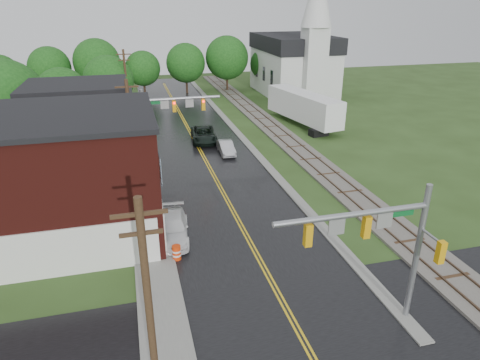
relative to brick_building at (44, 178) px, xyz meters
name	(u,v)px	position (x,y,z in m)	size (l,w,h in m)	color
main_road	(200,150)	(12.48, 15.00, -4.15)	(10.00, 90.00, 0.02)	black
cross_road	(301,336)	(12.48, -13.00, -4.15)	(60.00, 9.00, 0.02)	black
curb_right	(238,133)	(17.88, 20.00, -4.15)	(0.80, 70.00, 0.12)	gray
sidewalk_left	(142,173)	(6.28, 10.00, -4.15)	(2.40, 50.00, 0.12)	gray
brick_building	(44,178)	(0.00, 0.00, 0.00)	(14.30, 10.30, 8.30)	#4D1510
yellow_house	(83,140)	(1.48, 11.00, -0.95)	(8.00, 7.00, 6.40)	tan
darkred_building	(100,124)	(2.48, 20.00, -1.95)	(7.00, 6.00, 4.40)	#3F0F0C
church	(296,59)	(32.48, 38.74, 1.68)	(10.40, 18.40, 20.00)	silver
railroad	(274,129)	(22.48, 20.00, -4.05)	(3.20, 80.00, 0.30)	#59544C
traffic_signal_near	(380,235)	(15.96, -13.00, 0.82)	(7.34, 0.30, 7.20)	gray
traffic_signal_far	(166,112)	(9.01, 12.00, 0.82)	(7.34, 0.43, 7.20)	gray
utility_pole_a	(149,308)	(5.68, -15.00, 0.57)	(1.80, 0.28, 9.00)	#382616
utility_pole_b	(131,133)	(5.68, 7.00, 0.57)	(1.80, 0.28, 9.00)	#382616
utility_pole_c	(127,84)	(5.68, 29.00, 0.57)	(1.80, 0.28, 9.00)	#382616
tree_left_b	(8,102)	(-5.36, 16.90, 1.57)	(7.60, 7.60, 9.69)	black
tree_left_c	(64,95)	(-1.36, 24.90, 0.36)	(6.00, 6.00, 7.65)	black
tree_left_e	(110,82)	(3.64, 30.90, 0.66)	(6.40, 6.40, 8.16)	black
suv_dark	(204,135)	(13.42, 17.79, -3.36)	(2.61, 5.67, 1.57)	black
sedan_silver	(226,148)	(14.90, 13.14, -3.51)	(1.37, 3.92, 1.29)	#B0B0B5
pickup_white	(172,228)	(7.68, -2.35, -3.42)	(2.05, 5.05, 1.47)	white
semi_trailer	(304,106)	(26.72, 21.30, -1.77)	(5.23, 13.25, 4.04)	black
construction_barrel	(177,253)	(7.62, -5.00, -3.68)	(0.53, 0.53, 0.94)	red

